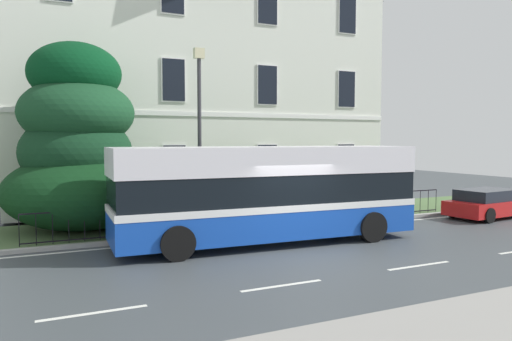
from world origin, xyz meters
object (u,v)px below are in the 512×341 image
Objects in this scene: single_decker_bus at (267,192)px; litter_bin at (384,199)px; georgian_townhouse at (191,72)px; evergreen_tree at (79,152)px; street_lamp_post at (199,124)px; parked_hatchback_00 at (489,204)px.

single_decker_bus is 7.41m from litter_bin.
georgian_townhouse reaches higher than evergreen_tree.
georgian_townhouse reaches higher than street_lamp_post.
single_decker_bus is 2.37× the size of parked_hatchback_00.
litter_bin is (8.03, -0.41, -3.06)m from street_lamp_post.
georgian_townhouse is at bearing 47.80° from evergreen_tree.
street_lamp_post is (3.96, -1.27, 0.98)m from evergreen_tree.
parked_hatchback_00 is at bearing -14.21° from evergreen_tree.
evergreen_tree reaches higher than litter_bin.
evergreen_tree is at bearing 142.18° from single_decker_bus.
litter_bin is at bearing -55.81° from georgian_townhouse.
litter_bin is at bearing -2.94° from street_lamp_post.
evergreen_tree is 1.02× the size of street_lamp_post.
litter_bin is (11.98, -1.69, -2.08)m from evergreen_tree.
single_decker_bus is at bearing -158.72° from litter_bin.
litter_bin is (5.79, -8.52, -6.06)m from georgian_townhouse.
street_lamp_post reaches higher than parked_hatchback_00.
street_lamp_post is at bearing -105.43° from georgian_townhouse.
georgian_townhouse reaches higher than parked_hatchback_00.
street_lamp_post reaches higher than single_decker_bus.
street_lamp_post is at bearing 113.26° from single_decker_bus.
litter_bin is (6.86, 2.67, -0.87)m from single_decker_bus.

